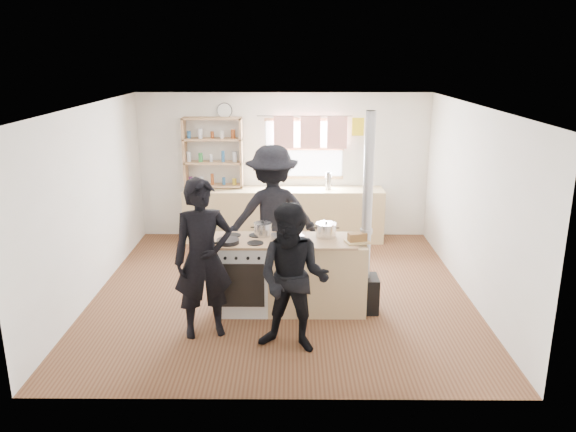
% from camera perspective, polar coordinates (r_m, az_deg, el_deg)
% --- Properties ---
extents(ground, '(5.00, 5.00, 0.01)m').
position_cam_1_polar(ground, '(7.75, -0.66, -7.66)').
color(ground, brown).
rests_on(ground, ground).
extents(back_counter, '(3.40, 0.55, 0.90)m').
position_cam_1_polar(back_counter, '(9.68, -0.44, 0.15)').
color(back_counter, tan).
rests_on(back_counter, ground).
extents(shelving_unit, '(1.00, 0.28, 1.20)m').
position_cam_1_polar(shelving_unit, '(9.65, -7.62, 6.43)').
color(shelving_unit, tan).
rests_on(shelving_unit, back_counter).
extents(thermos, '(0.10, 0.10, 0.28)m').
position_cam_1_polar(thermos, '(9.55, 4.12, 3.55)').
color(thermos, silver).
rests_on(thermos, back_counter).
extents(cooking_island, '(1.97, 0.64, 0.93)m').
position_cam_1_polar(cooking_island, '(7.06, 0.43, -5.97)').
color(cooking_island, white).
rests_on(cooking_island, ground).
extents(skillet_greens, '(0.36, 0.36, 0.05)m').
position_cam_1_polar(skillet_greens, '(6.79, -6.13, -2.55)').
color(skillet_greens, black).
rests_on(skillet_greens, cooking_island).
extents(roast_tray, '(0.41, 0.32, 0.07)m').
position_cam_1_polar(roast_tray, '(6.86, -0.03, -2.14)').
color(roast_tray, silver).
rests_on(roast_tray, cooking_island).
extents(stockpot_stove, '(0.23, 0.23, 0.19)m').
position_cam_1_polar(stockpot_stove, '(7.02, -2.57, -1.34)').
color(stockpot_stove, '#B8B8BB').
rests_on(stockpot_stove, cooking_island).
extents(stockpot_counter, '(0.26, 0.26, 0.20)m').
position_cam_1_polar(stockpot_counter, '(6.99, 3.88, -1.42)').
color(stockpot_counter, silver).
rests_on(stockpot_counter, cooking_island).
extents(bread_board, '(0.32, 0.26, 0.12)m').
position_cam_1_polar(bread_board, '(6.82, 7.05, -2.28)').
color(bread_board, tan).
rests_on(bread_board, cooking_island).
extents(flue_heater, '(0.35, 0.35, 2.50)m').
position_cam_1_polar(flue_heater, '(7.01, 7.83, -4.58)').
color(flue_heater, black).
rests_on(flue_heater, ground).
extents(person_near_left, '(0.77, 0.62, 1.84)m').
position_cam_1_polar(person_near_left, '(6.36, -8.60, -4.34)').
color(person_near_left, black).
rests_on(person_near_left, ground).
extents(person_near_right, '(0.93, 0.81, 1.64)m').
position_cam_1_polar(person_near_right, '(6.00, 0.53, -6.43)').
color(person_near_right, black).
rests_on(person_near_right, ground).
extents(person_far, '(1.37, 0.94, 1.94)m').
position_cam_1_polar(person_far, '(7.79, -1.60, 0.12)').
color(person_far, black).
rests_on(person_far, ground).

